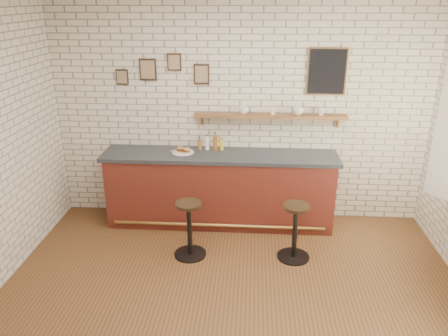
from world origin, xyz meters
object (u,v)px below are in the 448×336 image
(bitters_bottle_brown, at_px, (200,144))
(shelf_cup_d, at_px, (321,112))
(shelf_cup_c, at_px, (298,111))
(condiment_bottle_yellow, at_px, (222,145))
(bitters_bottle_amber, at_px, (215,143))
(ciabatta_sandwich, at_px, (183,149))
(bitters_bottle_white, at_px, (207,144))
(shelf_cup_b, at_px, (273,111))
(bar_stool_left, at_px, (189,227))
(bar_counter, at_px, (220,189))
(shelf_cup_a, at_px, (243,110))
(sandwich_plate, at_px, (183,152))
(bar_stool_right, at_px, (295,230))

(bitters_bottle_brown, relative_size, shelf_cup_d, 1.85)
(shelf_cup_c, height_order, shelf_cup_d, shelf_cup_c)
(condiment_bottle_yellow, bearing_deg, bitters_bottle_amber, -180.00)
(ciabatta_sandwich, xyz_separation_m, shelf_cup_d, (1.79, 0.19, 0.49))
(bitters_bottle_white, distance_m, shelf_cup_c, 1.28)
(shelf_cup_b, relative_size, shelf_cup_c, 0.72)
(bitters_bottle_amber, distance_m, bar_stool_left, 1.27)
(condiment_bottle_yellow, relative_size, shelf_cup_b, 1.85)
(bar_counter, height_order, bar_stool_left, bar_counter)
(bar_stool_left, bearing_deg, bar_counter, 70.72)
(shelf_cup_a, bearing_deg, shelf_cup_d, 3.09)
(bar_counter, bearing_deg, shelf_cup_c, 11.26)
(bitters_bottle_amber, relative_size, condiment_bottle_yellow, 1.46)
(sandwich_plate, distance_m, bar_stool_left, 1.10)
(bitters_bottle_white, xyz_separation_m, bitters_bottle_amber, (0.11, -0.00, 0.02))
(bitters_bottle_white, bearing_deg, shelf_cup_b, 2.95)
(shelf_cup_b, bearing_deg, bitters_bottle_brown, 146.74)
(condiment_bottle_yellow, height_order, bar_stool_right, condiment_bottle_yellow)
(ciabatta_sandwich, bearing_deg, bar_stool_left, -78.09)
(bitters_bottle_brown, bearing_deg, bitters_bottle_amber, -0.00)
(ciabatta_sandwich, bearing_deg, bitters_bottle_white, 25.17)
(bar_counter, distance_m, shelf_cup_b, 1.25)
(condiment_bottle_yellow, xyz_separation_m, shelf_cup_d, (1.29, 0.04, 0.46))
(shelf_cup_a, distance_m, shelf_cup_d, 1.01)
(bitters_bottle_white, xyz_separation_m, shelf_cup_a, (0.48, 0.04, 0.46))
(shelf_cup_d, bearing_deg, shelf_cup_c, -166.66)
(condiment_bottle_yellow, height_order, shelf_cup_a, shelf_cup_a)
(bar_counter, height_order, bitters_bottle_brown, bitters_bottle_brown)
(condiment_bottle_yellow, bearing_deg, bar_stool_right, -46.41)
(bitters_bottle_amber, xyz_separation_m, shelf_cup_c, (1.08, 0.04, 0.44))
(bitters_bottle_white, xyz_separation_m, bar_stool_left, (-0.12, -1.01, -0.71))
(shelf_cup_b, bearing_deg, ciabatta_sandwich, 153.20)
(bitters_bottle_brown, xyz_separation_m, shelf_cup_b, (0.96, 0.04, 0.46))
(bitters_bottle_brown, distance_m, shelf_cup_b, 1.07)
(bitters_bottle_white, height_order, shelf_cup_a, shelf_cup_a)
(shelf_cup_b, distance_m, shelf_cup_c, 0.33)
(bar_stool_left, distance_m, shelf_cup_d, 2.25)
(bar_counter, xyz_separation_m, bitters_bottle_amber, (-0.07, 0.16, 0.60))
(condiment_bottle_yellow, bearing_deg, sandwich_plate, -164.40)
(shelf_cup_b, bearing_deg, bitters_bottle_white, 147.05)
(ciabatta_sandwich, relative_size, bar_stool_right, 0.29)
(bar_stool_right, xyz_separation_m, shelf_cup_d, (0.35, 1.03, 1.17))
(bitters_bottle_amber, distance_m, shelf_cup_d, 1.44)
(shelf_cup_c, bearing_deg, bitters_bottle_brown, 94.54)
(bitters_bottle_amber, relative_size, shelf_cup_b, 2.70)
(shelf_cup_c, bearing_deg, shelf_cup_a, 92.58)
(condiment_bottle_yellow, distance_m, shelf_cup_b, 0.81)
(bar_counter, bearing_deg, shelf_cup_a, 34.05)
(ciabatta_sandwich, height_order, shelf_cup_c, shelf_cup_c)
(bar_stool_left, xyz_separation_m, shelf_cup_b, (0.98, 1.06, 1.16))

